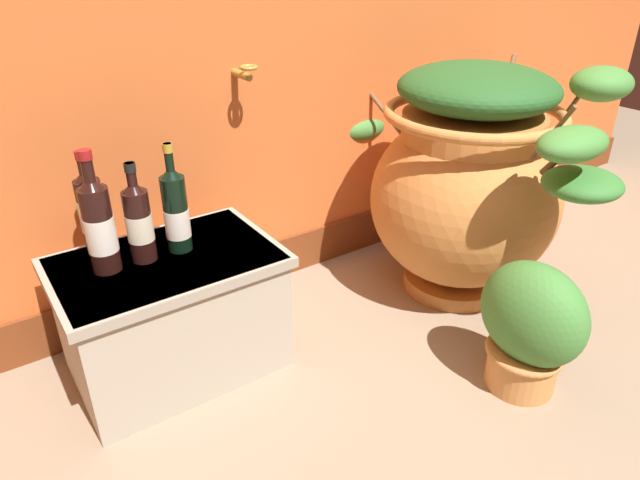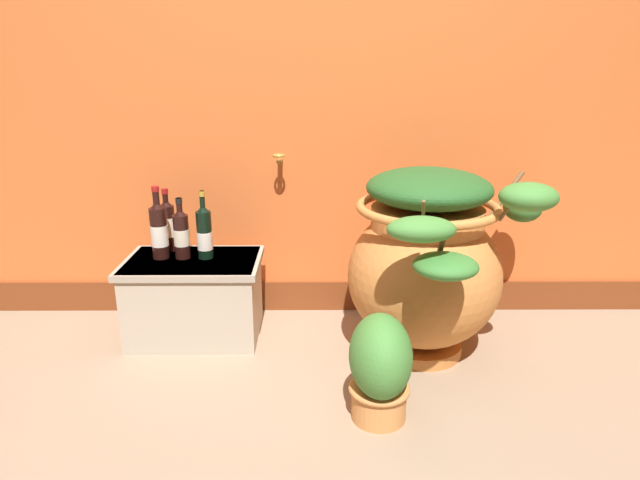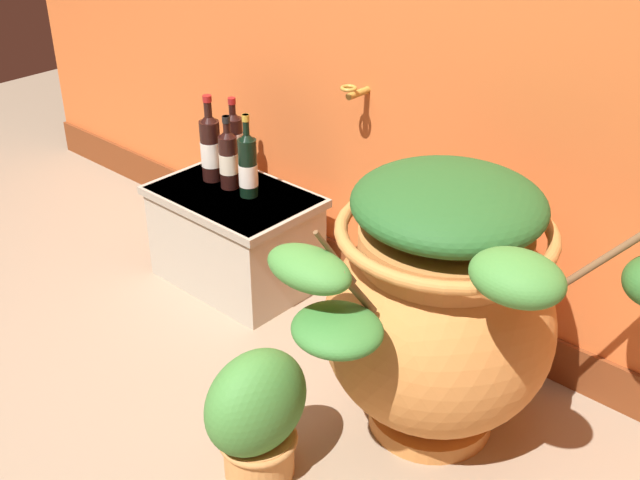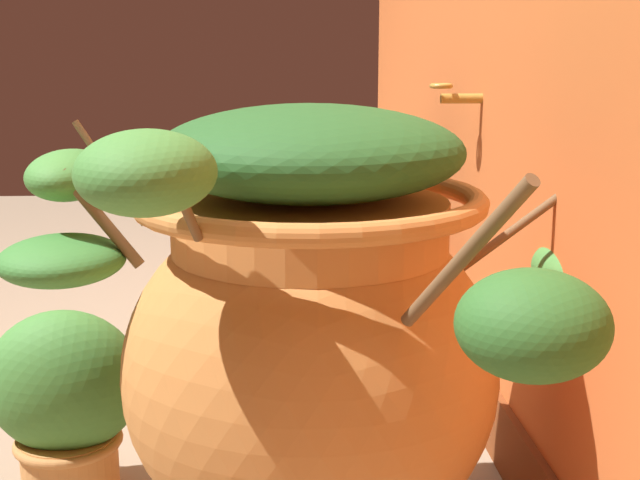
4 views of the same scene
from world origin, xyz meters
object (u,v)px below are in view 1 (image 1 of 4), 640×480
wine_bottle_middle (99,223)px  wine_bottle_right (176,210)px  wine_bottle_back (139,220)px  terracotta_urn (468,178)px  potted_shrub (530,325)px  wine_bottle_left (92,210)px

wine_bottle_middle → wine_bottle_right: size_ratio=1.07×
wine_bottle_back → wine_bottle_middle: bearing=178.9°
terracotta_urn → wine_bottle_right: terracotta_urn is taller
terracotta_urn → potted_shrub: 0.59m
terracotta_urn → wine_bottle_middle: terracotta_urn is taller
wine_bottle_right → wine_bottle_back: 0.10m
wine_bottle_back → potted_shrub: bearing=-38.8°
terracotta_urn → wine_bottle_right: bearing=169.2°
wine_bottle_left → wine_bottle_right: 0.22m
wine_bottle_right → potted_shrub: 1.03m
terracotta_urn → wine_bottle_right: (-0.97, 0.19, 0.07)m
wine_bottle_right → wine_bottle_back: size_ratio=1.11×
wine_bottle_right → wine_bottle_back: bearing=179.9°
potted_shrub → wine_bottle_left: bearing=139.8°
terracotta_urn → wine_bottle_left: terracotta_urn is taller
wine_bottle_left → wine_bottle_back: bearing=-50.8°
wine_bottle_back → potted_shrub: 1.11m
wine_bottle_middle → wine_bottle_back: size_ratio=1.19×
wine_bottle_left → wine_bottle_back: wine_bottle_left is taller
wine_bottle_back → potted_shrub: wine_bottle_back is taller
wine_bottle_middle → wine_bottle_back: (0.10, -0.00, -0.02)m
wine_bottle_back → terracotta_urn: bearing=-9.8°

